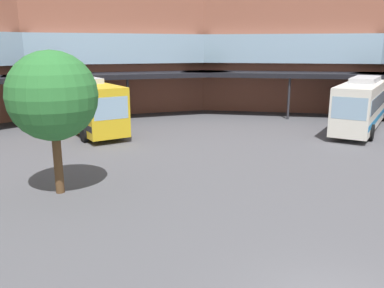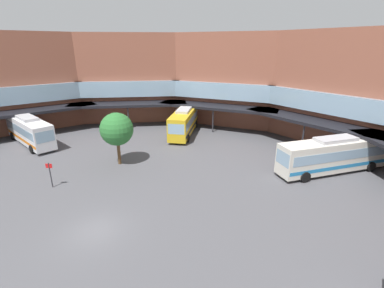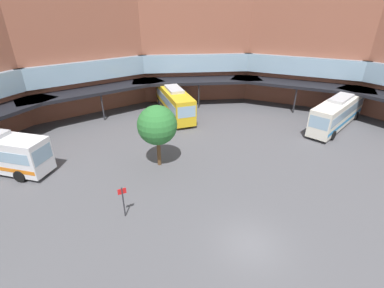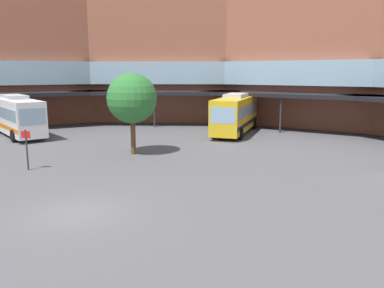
% 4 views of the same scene
% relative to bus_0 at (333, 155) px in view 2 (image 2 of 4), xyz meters
% --- Properties ---
extents(ground_plane, '(116.09, 116.09, 0.00)m').
position_rel_bus_0_xyz_m(ground_plane, '(-16.25, -17.71, -1.96)').
color(ground_plane, '#515156').
extents(station_building, '(72.34, 45.14, 14.74)m').
position_rel_bus_0_xyz_m(station_building, '(-16.25, 0.04, 5.14)').
color(station_building, '#93543F').
rests_on(station_building, ground).
extents(bus_0, '(10.98, 9.81, 3.88)m').
position_rel_bus_0_xyz_m(bus_0, '(0.00, 0.00, 0.00)').
color(bus_0, silver).
rests_on(bus_0, ground).
extents(bus_1, '(11.49, 6.26, 3.87)m').
position_rel_bus_0_xyz_m(bus_1, '(-37.32, -6.16, -0.01)').
color(bus_1, white).
rests_on(bus_1, ground).
extents(bus_4, '(4.91, 10.97, 3.91)m').
position_rel_bus_0_xyz_m(bus_4, '(-19.93, 6.04, 0.01)').
color(bus_4, gold).
rests_on(bus_4, ground).
extents(plaza_tree, '(3.64, 3.64, 5.95)m').
position_rel_bus_0_xyz_m(plaza_tree, '(-22.08, -7.00, 2.14)').
color(plaza_tree, brown).
rests_on(plaza_tree, ground).
extents(stop_sign_post, '(0.57, 0.25, 2.53)m').
position_rel_bus_0_xyz_m(stop_sign_post, '(-24.61, -14.08, -0.42)').
color(stop_sign_post, '#2D2D33').
rests_on(stop_sign_post, ground).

